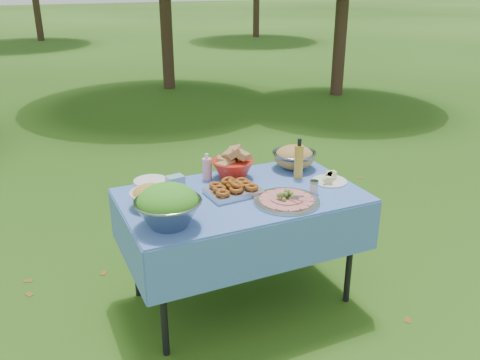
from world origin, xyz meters
The scene contains 14 objects.
ground centered at (0.00, 0.00, 0.00)m, with size 80.00×80.00×0.00m, color #173409.
picnic_table centered at (0.00, 0.00, 0.38)m, with size 1.46×0.86×0.76m, color #84B7FF.
salad_bowl centered at (-0.53, -0.22, 0.88)m, with size 0.36×0.36×0.24m, color gray, non-canonical shape.
pasta_bowl_white centered at (-0.55, 0.06, 0.83)m, with size 0.24×0.24×0.13m, color silver, non-canonical shape.
plate_stack centered at (-0.49, 0.31, 0.79)m, with size 0.21×0.21×0.06m, color silver.
wipes_box centered at (-0.35, 0.23, 0.81)m, with size 0.10×0.08×0.09m, color #78A8CA.
sanitizer_bottle centered at (-0.10, 0.32, 0.85)m, with size 0.06×0.06×0.18m, color pink.
bread_bowl centered at (0.06, 0.28, 0.85)m, with size 0.28×0.28×0.19m, color red, non-canonical shape.
pasta_bowl_steel centered at (0.53, 0.27, 0.84)m, with size 0.30×0.30×0.16m, color gray, non-canonical shape.
fried_tray centered at (-0.05, 0.02, 0.80)m, with size 0.32×0.22×0.07m, color silver.
charcuterie_platter centered at (0.19, -0.22, 0.81)m, with size 0.40×0.40×0.09m, color #ACAFB4.
oil_bottle centered at (0.46, 0.10, 0.90)m, with size 0.06×0.06×0.27m, color gold.
cheese_plate centered at (0.61, -0.06, 0.79)m, with size 0.23×0.23×0.06m, color silver.
shaker centered at (0.41, -0.18, 0.80)m, with size 0.05×0.05×0.09m, color silver.
Camera 1 is at (-1.20, -2.61, 2.02)m, focal length 38.00 mm.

